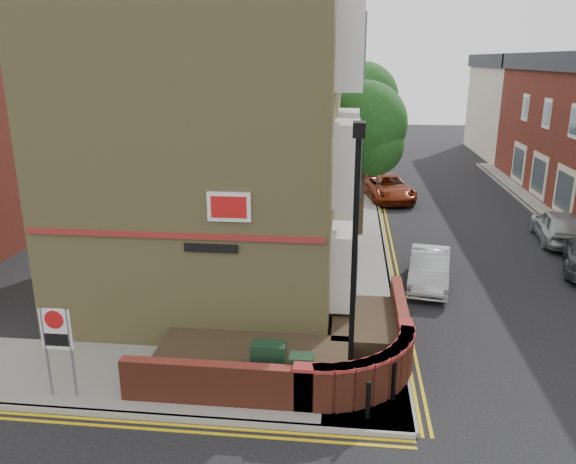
# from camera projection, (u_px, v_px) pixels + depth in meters

# --- Properties ---
(ground) EXTENTS (120.00, 120.00, 0.00)m
(ground) POSITION_uv_depth(u_px,v_px,m) (274.00, 428.00, 12.11)
(ground) COLOR black
(ground) RESTS_ON ground
(pavement_corner) EXTENTS (13.00, 3.00, 0.12)m
(pavement_corner) POSITION_uv_depth(u_px,v_px,m) (142.00, 378.00, 13.89)
(pavement_corner) COLOR gray
(pavement_corner) RESTS_ON ground
(pavement_main) EXTENTS (2.00, 32.00, 0.12)m
(pavement_main) POSITION_uv_depth(u_px,v_px,m) (359.00, 223.00, 27.08)
(pavement_main) COLOR gray
(pavement_main) RESTS_ON ground
(kerb_side) EXTENTS (13.00, 0.15, 0.12)m
(kerb_side) POSITION_uv_depth(u_px,v_px,m) (118.00, 414.00, 12.46)
(kerb_side) COLOR gray
(kerb_side) RESTS_ON ground
(kerb_main_near) EXTENTS (0.15, 32.00, 0.12)m
(kerb_main_near) POSITION_uv_depth(u_px,v_px,m) (380.00, 223.00, 26.97)
(kerb_main_near) COLOR gray
(kerb_main_near) RESTS_ON ground
(yellow_lines_side) EXTENTS (13.00, 0.28, 0.01)m
(yellow_lines_side) POSITION_uv_depth(u_px,v_px,m) (114.00, 423.00, 12.24)
(yellow_lines_side) COLOR gold
(yellow_lines_side) RESTS_ON ground
(yellow_lines_main) EXTENTS (0.28, 32.00, 0.01)m
(yellow_lines_main) POSITION_uv_depth(u_px,v_px,m) (386.00, 225.00, 26.96)
(yellow_lines_main) COLOR gold
(yellow_lines_main) RESTS_ON ground
(corner_building) EXTENTS (8.95, 10.40, 13.60)m
(corner_building) POSITION_uv_depth(u_px,v_px,m) (219.00, 104.00, 18.17)
(corner_building) COLOR #988A51
(corner_building) RESTS_ON ground
(garden_wall) EXTENTS (6.80, 6.00, 1.20)m
(garden_wall) POSITION_uv_depth(u_px,v_px,m) (287.00, 367.00, 14.49)
(garden_wall) COLOR maroon
(garden_wall) RESTS_ON ground
(lamppost) EXTENTS (0.25, 0.50, 6.30)m
(lamppost) POSITION_uv_depth(u_px,v_px,m) (354.00, 266.00, 12.10)
(lamppost) COLOR black
(lamppost) RESTS_ON pavement_corner
(utility_cabinet_large) EXTENTS (0.80, 0.45, 1.20)m
(utility_cabinet_large) POSITION_uv_depth(u_px,v_px,m) (269.00, 366.00, 13.17)
(utility_cabinet_large) COLOR black
(utility_cabinet_large) RESTS_ON pavement_corner
(utility_cabinet_small) EXTENTS (0.55, 0.40, 1.10)m
(utility_cabinet_small) POSITION_uv_depth(u_px,v_px,m) (301.00, 377.00, 12.81)
(utility_cabinet_small) COLOR black
(utility_cabinet_small) RESTS_ON pavement_corner
(bollard_near) EXTENTS (0.11, 0.11, 0.90)m
(bollard_near) POSITION_uv_depth(u_px,v_px,m) (368.00, 400.00, 12.11)
(bollard_near) COLOR black
(bollard_near) RESTS_ON pavement_corner
(bollard_far) EXTENTS (0.11, 0.11, 0.90)m
(bollard_far) POSITION_uv_depth(u_px,v_px,m) (394.00, 382.00, 12.81)
(bollard_far) COLOR black
(bollard_far) RESTS_ON pavement_corner
(zone_sign) EXTENTS (0.72, 0.07, 2.20)m
(zone_sign) POSITION_uv_depth(u_px,v_px,m) (57.00, 336.00, 12.63)
(zone_sign) COLOR slate
(zone_sign) RESTS_ON pavement_corner
(far_terrace_cream) EXTENTS (5.40, 12.40, 8.00)m
(far_terrace_cream) POSITION_uv_depth(u_px,v_px,m) (513.00, 105.00, 45.47)
(far_terrace_cream) COLOR beige
(far_terrace_cream) RESTS_ON ground
(tree_near) EXTENTS (3.64, 3.65, 6.70)m
(tree_near) POSITION_uv_depth(u_px,v_px,m) (364.00, 131.00, 23.85)
(tree_near) COLOR #382B1E
(tree_near) RESTS_ON pavement_main
(tree_mid) EXTENTS (4.03, 4.03, 7.42)m
(tree_mid) POSITION_uv_depth(u_px,v_px,m) (362.00, 104.00, 31.30)
(tree_mid) COLOR #382B1E
(tree_mid) RESTS_ON pavement_main
(tree_far) EXTENTS (3.81, 3.81, 7.00)m
(tree_far) POSITION_uv_depth(u_px,v_px,m) (360.00, 100.00, 38.98)
(tree_far) COLOR #382B1E
(tree_far) RESTS_ON pavement_main
(traffic_light_assembly) EXTENTS (0.20, 0.16, 4.20)m
(traffic_light_assembly) POSITION_uv_depth(u_px,v_px,m) (366.00, 141.00, 34.78)
(traffic_light_assembly) COLOR black
(traffic_light_assembly) RESTS_ON pavement_main
(silver_car_near) EXTENTS (1.88, 3.93, 1.24)m
(silver_car_near) POSITION_uv_depth(u_px,v_px,m) (429.00, 268.00, 19.58)
(silver_car_near) COLOR #A8ACB0
(silver_car_near) RESTS_ON ground
(red_car_main) EXTENTS (3.28, 5.35, 1.38)m
(red_car_main) POSITION_uv_depth(u_px,v_px,m) (387.00, 187.00, 31.62)
(red_car_main) COLOR maroon
(red_car_main) RESTS_ON ground
(silver_car_far) EXTENTS (2.11, 4.37, 1.44)m
(silver_car_far) POSITION_uv_depth(u_px,v_px,m) (558.00, 226.00, 24.23)
(silver_car_far) COLOR #989C9F
(silver_car_far) RESTS_ON ground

